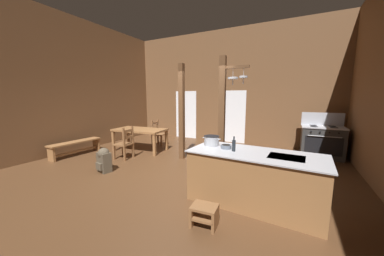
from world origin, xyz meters
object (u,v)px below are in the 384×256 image
(kitchen_island, at_px, (254,178))
(stove_range, at_px, (322,141))
(step_stool, at_px, (204,214))
(ladderback_chair_near_window, at_px, (125,144))
(dining_table, at_px, (140,132))
(mixing_bowl_on_counter, at_px, (226,147))
(stockpot_on_counter, at_px, (212,141))
(bench_along_left_wall, at_px, (76,146))
(bottle_tall_on_counter, at_px, (234,145))
(ladderback_chair_by_post, at_px, (158,133))
(backpack, at_px, (104,159))

(kitchen_island, distance_m, stove_range, 3.96)
(step_stool, xyz_separation_m, ladderback_chair_near_window, (-3.35, 1.84, 0.27))
(kitchen_island, xyz_separation_m, stove_range, (1.30, 3.74, 0.04))
(dining_table, distance_m, mixing_bowl_on_counter, 3.98)
(stove_range, relative_size, ladderback_chair_near_window, 1.39)
(stockpot_on_counter, bearing_deg, bench_along_left_wall, 176.37)
(ladderback_chair_near_window, xyz_separation_m, bottle_tall_on_counter, (3.50, -0.95, 0.54))
(ladderback_chair_by_post, bearing_deg, stove_range, 11.18)
(stove_range, distance_m, bench_along_left_wall, 7.54)
(bottle_tall_on_counter, bearing_deg, mixing_bowl_on_counter, 146.03)
(mixing_bowl_on_counter, bearing_deg, backpack, -176.37)
(step_stool, xyz_separation_m, backpack, (-3.00, 0.81, 0.14))
(stove_range, relative_size, ladderback_chair_by_post, 1.39)
(stove_range, xyz_separation_m, backpack, (-4.80, -3.88, -0.17))
(bench_along_left_wall, relative_size, bottle_tall_on_counter, 6.08)
(ladderback_chair_near_window, xyz_separation_m, ladderback_chair_by_post, (-0.13, 1.81, 0.00))
(ladderback_chair_near_window, height_order, stockpot_on_counter, stockpot_on_counter)
(kitchen_island, xyz_separation_m, stockpot_on_counter, (-0.84, 0.15, 0.54))
(step_stool, xyz_separation_m, dining_table, (-3.58, 2.76, 0.47))
(bench_along_left_wall, relative_size, backpack, 2.60)
(ladderback_chair_by_post, bearing_deg, ladderback_chair_near_window, -85.75)
(kitchen_island, distance_m, bench_along_left_wall, 5.49)
(step_stool, xyz_separation_m, bottle_tall_on_counter, (0.15, 0.88, 0.82))
(bench_along_left_wall, xyz_separation_m, mixing_bowl_on_counter, (4.96, -0.40, 0.62))
(backpack, bearing_deg, ladderback_chair_by_post, 99.67)
(bench_along_left_wall, distance_m, mixing_bowl_on_counter, 5.01)
(mixing_bowl_on_counter, xyz_separation_m, bottle_tall_on_counter, (0.17, -0.11, 0.07))
(kitchen_island, distance_m, bottle_tall_on_counter, 0.65)
(bench_along_left_wall, height_order, bottle_tall_on_counter, bottle_tall_on_counter)
(stove_range, bearing_deg, backpack, -141.06)
(dining_table, bearing_deg, mixing_bowl_on_counter, -26.30)
(step_stool, bearing_deg, kitchen_island, 62.65)
(stockpot_on_counter, bearing_deg, dining_table, 152.91)
(kitchen_island, height_order, mixing_bowl_on_counter, mixing_bowl_on_counter)
(step_stool, distance_m, mixing_bowl_on_counter, 1.25)
(kitchen_island, relative_size, bench_along_left_wall, 1.42)
(ladderback_chair_near_window, relative_size, bench_along_left_wall, 0.61)
(stove_range, relative_size, step_stool, 3.43)
(step_stool, relative_size, ladderback_chair_by_post, 0.40)
(ladderback_chair_near_window, relative_size, mixing_bowl_on_counter, 5.06)
(ladderback_chair_by_post, distance_m, mixing_bowl_on_counter, 4.38)
(mixing_bowl_on_counter, bearing_deg, bench_along_left_wall, 175.42)
(mixing_bowl_on_counter, bearing_deg, ladderback_chair_by_post, 142.65)
(stockpot_on_counter, xyz_separation_m, mixing_bowl_on_counter, (0.32, -0.10, -0.06))
(stove_range, distance_m, dining_table, 5.71)
(step_stool, relative_size, mixing_bowl_on_counter, 2.05)
(ladderback_chair_near_window, xyz_separation_m, stockpot_on_counter, (3.01, -0.74, 0.53))
(step_stool, xyz_separation_m, mixing_bowl_on_counter, (-0.02, 1.00, 0.75))
(stove_range, distance_m, mixing_bowl_on_counter, 4.14)
(dining_table, bearing_deg, bottle_tall_on_counter, -26.68)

